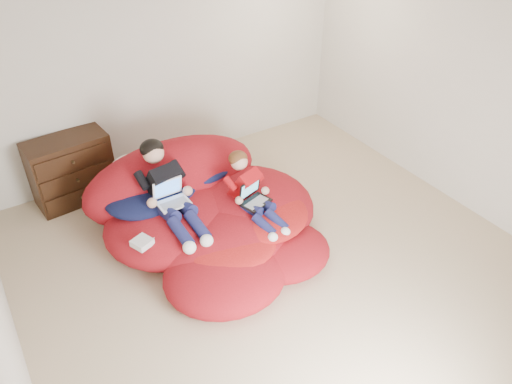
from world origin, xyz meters
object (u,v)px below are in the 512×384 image
Objects in this scene: dresser at (71,170)px; laptop_black at (253,196)px; beanbag_pile at (207,213)px; laptop_white at (171,196)px; older_boy at (167,187)px; younger_boy at (250,189)px.

dresser is 2.67× the size of laptop_black.
dresser reaches higher than laptop_black.
beanbag_pile reaches higher than dresser.
beanbag_pile is at bearing -2.65° from laptop_white.
dresser is 1.52m from older_boy.
dresser is 1.59m from laptop_white.
younger_boy is 2.65× the size of laptop_black.
younger_boy is (1.46, -1.71, 0.19)m from dresser.
younger_boy is at bearing -49.53° from dresser.
beanbag_pile is 0.60m from older_boy.
laptop_white is at bearing 159.41° from younger_boy.
dresser is at bearing 115.59° from laptop_white.
beanbag_pile is 2.12× the size of older_boy.
younger_boy is 0.83m from laptop_white.
beanbag_pile is 0.54m from laptop_white.
laptop_white reaches higher than laptop_black.
beanbag_pile is 0.59m from laptop_black.
beanbag_pile is at bearing -15.50° from older_boy.
laptop_white is (0.00, -0.09, -0.07)m from older_boy.
laptop_black is (0.78, -0.36, -0.08)m from laptop_white.
older_boy is 1.23× the size of younger_boy.
dresser is 2.97× the size of laptop_white.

